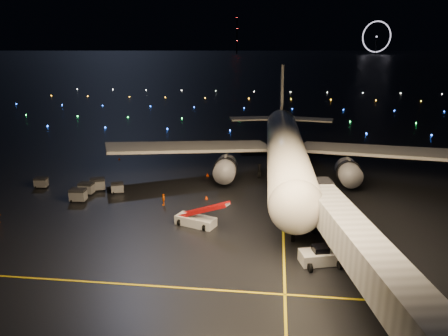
{
  "coord_description": "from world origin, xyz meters",
  "views": [
    {
      "loc": [
        10.65,
        -44.19,
        21.52
      ],
      "look_at": [
        3.97,
        12.0,
        5.0
      ],
      "focal_mm": 35.0,
      "sensor_mm": 36.0,
      "label": 1
    }
  ],
  "objects": [
    {
      "name": "baggage_cart_3",
      "position": [
        -15.43,
        15.01,
        0.91
      ],
      "size": [
        2.56,
        2.2,
        1.83
      ],
      "primitive_type": "cube",
      "rotation": [
        0.0,
        0.0,
        0.38
      ],
      "color": "slate",
      "rests_on": "ground"
    },
    {
      "name": "crew_c",
      "position": [
        -4.1,
        10.11,
        0.81
      ],
      "size": [
        0.62,
        1.02,
        1.63
      ],
      "primitive_type": "imported",
      "rotation": [
        0.0,
        0.0,
        -1.32
      ],
      "color": "#F96802",
      "rests_on": "ground"
    },
    {
      "name": "baggage_cart_0",
      "position": [
        -12.1,
        14.23,
        0.76
      ],
      "size": [
        2.13,
        1.82,
        1.52
      ],
      "primitive_type": "cube",
      "rotation": [
        0.0,
        0.0,
        0.37
      ],
      "color": "slate",
      "rests_on": "ground"
    },
    {
      "name": "safety_cone_1",
      "position": [
        -0.22,
        23.95,
        0.25
      ],
      "size": [
        0.48,
        0.48,
        0.5
      ],
      "primitive_type": "cone",
      "rotation": [
        0.0,
        0.0,
        -0.09
      ],
      "color": "#E53600",
      "rests_on": "ground"
    },
    {
      "name": "baggage_cart_1",
      "position": [
        -16.37,
        13.16,
        0.86
      ],
      "size": [
        2.03,
        1.44,
        1.71
      ],
      "primitive_type": "cube",
      "rotation": [
        0.0,
        0.0,
        -0.01
      ],
      "color": "slate",
      "rests_on": "ground"
    },
    {
      "name": "ground",
      "position": [
        0.0,
        300.0,
        0.0
      ],
      "size": [
        2000.0,
        2000.0,
        0.0
      ],
      "primitive_type": "plane",
      "color": "black",
      "rests_on": "ground"
    },
    {
      "name": "safety_cone_0",
      "position": [
        1.35,
        13.07,
        0.26
      ],
      "size": [
        0.6,
        0.6,
        0.53
      ],
      "primitive_type": "cone",
      "rotation": [
        0.0,
        0.0,
        -0.35
      ],
      "color": "#E53600",
      "rests_on": "ground"
    },
    {
      "name": "pushback_tug",
      "position": [
        15.55,
        -3.9,
        0.95
      ],
      "size": [
        4.38,
        3.07,
        1.89
      ],
      "primitive_type": "cube",
      "rotation": [
        0.0,
        0.0,
        0.27
      ],
      "color": "silver",
      "rests_on": "ground"
    },
    {
      "name": "taxiway_lights",
      "position": [
        0.0,
        106.0,
        0.18
      ],
      "size": [
        164.0,
        92.0,
        0.36
      ],
      "primitive_type": null,
      "color": "black",
      "rests_on": "ground"
    },
    {
      "name": "safety_cone_2",
      "position": [
        -0.18,
        23.93,
        0.27
      ],
      "size": [
        0.61,
        0.61,
        0.54
      ],
      "primitive_type": "cone",
      "rotation": [
        0.0,
        0.0,
        -0.35
      ],
      "color": "#E53600",
      "rests_on": "ground"
    },
    {
      "name": "safety_cone_3",
      "position": [
        -18.28,
        32.11,
        0.22
      ],
      "size": [
        0.44,
        0.44,
        0.44
      ],
      "primitive_type": "cone",
      "rotation": [
        0.0,
        0.0,
        0.15
      ],
      "color": "#E53600",
      "rests_on": "ground"
    },
    {
      "name": "baggage_cart_2",
      "position": [
        -16.24,
        10.13,
        0.9
      ],
      "size": [
        2.21,
        1.61,
        1.81
      ],
      "primitive_type": "cube",
      "rotation": [
        0.0,
        0.0,
        0.06
      ],
      "color": "slate",
      "rests_on": "ground"
    },
    {
      "name": "belt_loader",
      "position": [
        1.46,
        4.0,
        1.74
      ],
      "size": [
        7.42,
        4.36,
        3.49
      ],
      "primitive_type": null,
      "rotation": [
        0.0,
        0.0,
        -0.36
      ],
      "color": "silver",
      "rests_on": "ground"
    },
    {
      "name": "radio_mast",
      "position": [
        -60.0,
        740.0,
        32.0
      ],
      "size": [
        1.8,
        1.8,
        64.0
      ],
      "primitive_type": "cylinder",
      "color": "black",
      "rests_on": "ground"
    },
    {
      "name": "lane_centre",
      "position": [
        12.0,
        15.0,
        0.01
      ],
      "size": [
        0.25,
        80.0,
        0.02
      ],
      "primitive_type": "cube",
      "color": "yellow",
      "rests_on": "ground"
    },
    {
      "name": "ferris_wheel",
      "position": [
        170.0,
        720.0,
        26.0
      ],
      "size": [
        49.33,
        16.8,
        52.0
      ],
      "primitive_type": null,
      "rotation": [
        0.0,
        0.0,
        0.26
      ],
      "color": "black",
      "rests_on": "ground"
    },
    {
      "name": "airliner",
      "position": [
        12.39,
        26.41,
        8.32
      ],
      "size": [
        60.1,
        57.24,
        16.64
      ],
      "primitive_type": null,
      "rotation": [
        0.0,
        0.0,
        0.02
      ],
      "color": "white",
      "rests_on": "ground"
    },
    {
      "name": "lane_cross",
      "position": [
        -5.0,
        -10.0,
        0.01
      ],
      "size": [
        60.0,
        0.25,
        0.02
      ],
      "primitive_type": "cube",
      "color": "yellow",
      "rests_on": "ground"
    },
    {
      "name": "baggage_cart_4",
      "position": [
        -24.51,
        15.23,
        0.78
      ],
      "size": [
        1.98,
        1.5,
        1.56
      ],
      "primitive_type": "cube",
      "rotation": [
        0.0,
        0.0,
        0.12
      ],
      "color": "slate",
      "rests_on": "ground"
    }
  ]
}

